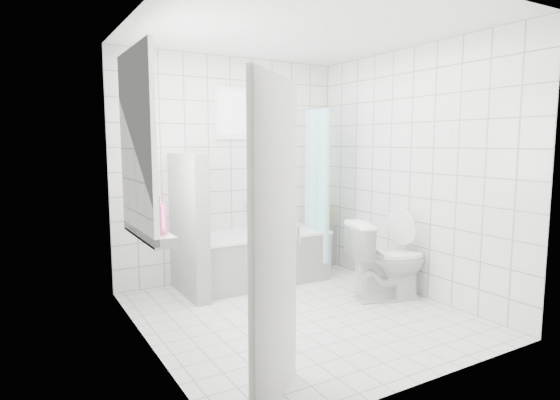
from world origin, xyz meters
TOP-DOWN VIEW (x-y plane):
  - ground at (0.00, 0.00)m, footprint 3.00×3.00m
  - ceiling at (0.00, 0.00)m, footprint 3.00×3.00m
  - wall_back at (0.00, 1.50)m, footprint 2.80×0.02m
  - wall_front at (0.00, -1.50)m, footprint 2.80×0.02m
  - wall_left at (-1.40, 0.00)m, footprint 0.02×3.00m
  - wall_right at (1.40, 0.00)m, footprint 0.02×3.00m
  - window_left at (-1.35, 0.30)m, footprint 0.01×0.90m
  - window_back at (0.10, 1.46)m, footprint 0.50×0.01m
  - window_sill at (-1.31, 0.30)m, footprint 0.18×1.02m
  - door at (-0.95, -1.21)m, footprint 0.62×0.57m
  - bathtub at (0.16, 1.12)m, footprint 1.57×0.77m
  - partition_wall at (-0.69, 1.07)m, footprint 0.15×0.85m
  - tiled_ledge at (1.21, 1.38)m, footprint 0.40×0.24m
  - toilet at (1.03, -0.08)m, footprint 0.90×0.67m
  - curtain_rod at (0.88, 1.10)m, footprint 0.02×0.80m
  - shower_curtain at (0.88, 0.97)m, footprint 0.14×0.48m
  - tub_faucet at (0.26, 1.46)m, footprint 0.18×0.06m
  - sill_bottles at (-1.30, 0.24)m, footprint 0.19×0.78m
  - ledge_bottles at (1.22, 1.35)m, footprint 0.19×0.18m

SIDE VIEW (x-z plane):
  - ground at x=0.00m, z-range 0.00..0.00m
  - tiled_ledge at x=1.21m, z-range 0.00..0.55m
  - bathtub at x=0.16m, z-range 0.00..0.58m
  - toilet at x=1.03m, z-range 0.00..0.82m
  - ledge_bottles at x=1.22m, z-range 0.54..0.78m
  - partition_wall at x=-0.69m, z-range 0.00..1.50m
  - tub_faucet at x=0.26m, z-range 0.82..0.88m
  - window_sill at x=-1.31m, z-range 0.82..0.90m
  - door at x=-0.95m, z-range 0.00..2.00m
  - sill_bottles at x=-1.30m, z-range 0.87..1.18m
  - shower_curtain at x=0.88m, z-range 0.21..1.99m
  - wall_back at x=0.00m, z-range 0.00..2.60m
  - wall_front at x=0.00m, z-range 0.00..2.60m
  - wall_left at x=-1.40m, z-range 0.00..2.60m
  - wall_right at x=1.40m, z-range 0.00..2.60m
  - window_left at x=-1.35m, z-range 0.90..2.30m
  - window_back at x=0.10m, z-range 1.70..2.20m
  - curtain_rod at x=0.88m, z-range 1.99..2.01m
  - ceiling at x=0.00m, z-range 2.60..2.60m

